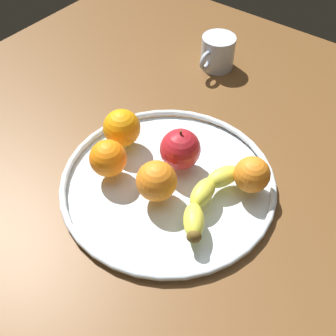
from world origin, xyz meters
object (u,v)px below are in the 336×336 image
Objects in this scene: banana at (206,198)px; ambient_mug at (217,53)px; fruit_bowl at (168,182)px; orange_back_right at (157,181)px; orange_center at (252,175)px; apple at (180,149)px; orange_back_left at (108,158)px; orange_front_right at (122,128)px.

ambient_mug reaches higher than banana.
fruit_bowl is 5.55× the size of orange_back_right.
orange_center reaches higher than banana.
banana is at bearing 61.19° from apple.
banana is 9.01cm from orange_back_right.
orange_back_right is at bearing 8.02° from fruit_bowl.
orange_back_left reaches higher than fruit_bowl.
banana is 2.58× the size of orange_front_right.
ambient_mug is at bearing -179.08° from orange_front_right.
orange_front_right reaches higher than ambient_mug.
apple is at bearing -77.08° from orange_center.
apple is 13.71cm from orange_center.
orange_front_right is (-7.40, -3.24, 0.22)cm from orange_back_left.
orange_front_right is (-6.36, -13.63, 0.06)cm from orange_back_right.
banana is 10.82cm from apple.
orange_back_right is at bearing 64.98° from orange_front_right.
apple is 0.73× the size of ambient_mug.
ambient_mug is at bearing -174.89° from orange_back_left.
ambient_mug reaches higher than fruit_bowl.
orange_center is (-7.53, 12.77, 4.14)cm from fruit_bowl.
ambient_mug is (-41.51, -14.19, -1.37)cm from orange_back_right.
fruit_bowl is 2.12× the size of banana.
apple reaches higher than banana.
orange_back_left is at bearing -60.92° from orange_center.
orange_back_left is (5.03, -9.82, 4.32)cm from fruit_bowl.
orange_back_left is 8.09cm from orange_front_right.
orange_back_left is at bearing 23.66° from orange_front_right.
orange_front_right is at bearing -80.46° from apple.
banana is 2.89× the size of orange_center.
orange_center is at bearing 133.35° from orange_back_right.
apple reaches higher than ambient_mug.
banana is at bearing 103.30° from orange_back_left.
fruit_bowl is 3.46× the size of ambient_mug.
orange_back_right is (8.46, 1.15, -0.22)cm from apple.
apple reaches higher than orange_back_left.
apple is 1.29× the size of orange_center.
banana is at bearing 112.27° from orange_back_right.
fruit_bowl is at bearing 117.13° from orange_back_left.
orange_back_left is 0.95× the size of orange_back_right.
fruit_bowl is at bearing 79.72° from orange_front_right.
apple is at bearing -172.29° from orange_back_right.
apple is at bearing 99.54° from orange_front_right.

